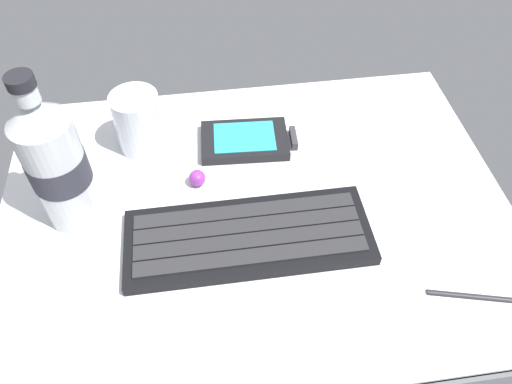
% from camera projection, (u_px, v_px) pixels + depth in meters
% --- Properties ---
extents(ground_plane, '(0.64, 0.48, 0.03)m').
position_uv_depth(ground_plane, '(256.00, 214.00, 0.63)').
color(ground_plane, silver).
extents(keyboard, '(0.29, 0.11, 0.02)m').
position_uv_depth(keyboard, '(249.00, 237.00, 0.59)').
color(keyboard, black).
rests_on(keyboard, ground_plane).
extents(handheld_device, '(0.13, 0.08, 0.02)m').
position_uv_depth(handheld_device, '(249.00, 140.00, 0.70)').
color(handheld_device, black).
rests_on(handheld_device, ground_plane).
extents(juice_cup, '(0.06, 0.06, 0.09)m').
position_uv_depth(juice_cup, '(139.00, 124.00, 0.67)').
color(juice_cup, silver).
rests_on(juice_cup, ground_plane).
extents(water_bottle, '(0.07, 0.07, 0.21)m').
position_uv_depth(water_bottle, '(56.00, 163.00, 0.55)').
color(water_bottle, silver).
rests_on(water_bottle, ground_plane).
extents(trackball_mouse, '(0.02, 0.02, 0.02)m').
position_uv_depth(trackball_mouse, '(197.00, 178.00, 0.65)').
color(trackball_mouse, purple).
rests_on(trackball_mouse, ground_plane).
extents(stylus_pen, '(0.09, 0.03, 0.01)m').
position_uv_depth(stylus_pen, '(472.00, 295.00, 0.54)').
color(stylus_pen, '#26262B').
rests_on(stylus_pen, ground_plane).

